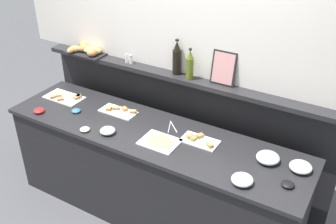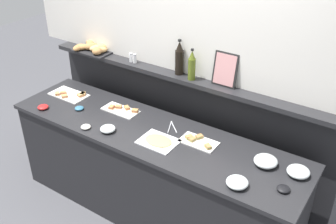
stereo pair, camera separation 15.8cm
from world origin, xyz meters
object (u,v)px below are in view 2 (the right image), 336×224
serving_tongs (172,127)px  glass_bowl_large (108,129)px  condiment_bowl_cream (86,127)px  sandwich_platter_rear (121,110)px  sandwich_platter_front (70,95)px  glass_bowl_small (298,172)px  wine_bottle_dark (179,59)px  bread_basket (93,47)px  condiment_bowl_dark (283,189)px  cold_cuts_platter (158,141)px  glass_bowl_medium (237,183)px  olive_oil_bottle (192,66)px  framed_picture (225,70)px  glass_bowl_extra (266,161)px  condiment_bowl_red (79,108)px  condiment_bowl_teal (43,107)px  sandwich_platter_side (198,141)px  pepper_shaker (135,58)px  salt_shaker (131,57)px

serving_tongs → glass_bowl_large: bearing=-139.4°
condiment_bowl_cream → sandwich_platter_rear: bearing=81.9°
sandwich_platter_front → glass_bowl_small: glass_bowl_small is taller
sandwich_platter_front → wine_bottle_dark: (1.01, 0.39, 0.47)m
bread_basket → condiment_bowl_cream: bearing=-52.6°
glass_bowl_small → condiment_bowl_dark: glass_bowl_small is taller
cold_cuts_platter → condiment_bowl_dark: size_ratio=3.35×
glass_bowl_large → glass_bowl_medium: size_ratio=0.83×
olive_oil_bottle → framed_picture: bearing=10.3°
glass_bowl_small → glass_bowl_extra: glass_bowl_extra is taller
condiment_bowl_red → olive_oil_bottle: (0.88, 0.50, 0.45)m
bread_basket → condiment_bowl_red: bearing=-62.3°
condiment_bowl_teal → wine_bottle_dark: bearing=34.8°
sandwich_platter_front → condiment_bowl_dark: (2.20, -0.17, 0.01)m
condiment_bowl_red → sandwich_platter_side: bearing=7.2°
serving_tongs → pepper_shaker: bearing=154.1°
glass_bowl_medium → glass_bowl_extra: 0.34m
glass_bowl_extra → condiment_bowl_red: glass_bowl_extra is taller
glass_bowl_extra → pepper_shaker: (-1.46, 0.34, 0.35)m
condiment_bowl_dark → glass_bowl_medium: bearing=-155.3°
glass_bowl_extra → salt_shaker: bearing=167.2°
glass_bowl_large → condiment_bowl_red: 0.48m
sandwich_platter_front → salt_shaker: size_ratio=4.32×
condiment_bowl_cream → pepper_shaker: 0.80m
sandwich_platter_rear → glass_bowl_extra: (1.39, -0.03, 0.02)m
sandwich_platter_rear → glass_bowl_large: 0.35m
cold_cuts_platter → condiment_bowl_dark: condiment_bowl_dark is taller
glass_bowl_extra → olive_oil_bottle: size_ratio=0.63×
sandwich_platter_front → sandwich_platter_side: bearing=-0.0°
glass_bowl_medium → condiment_bowl_cream: (-1.38, -0.04, -0.01)m
sandwich_platter_rear → cold_cuts_platter: size_ratio=1.12×
condiment_bowl_red → pepper_shaker: bearing=63.1°
glass_bowl_large → glass_bowl_extra: size_ratio=0.73×
olive_oil_bottle → pepper_shaker: 0.63m
condiment_bowl_dark → framed_picture: size_ratio=0.32×
serving_tongs → salt_shaker: bearing=155.6°
sandwich_platter_front → condiment_bowl_red: (0.27, -0.15, 0.00)m
glass_bowl_medium → wine_bottle_dark: size_ratio=0.49×
sandwich_platter_rear → bread_basket: size_ratio=0.85×
sandwich_platter_front → salt_shaker: 0.72m
condiment_bowl_teal → framed_picture: bearing=26.6°
cold_cuts_platter → salt_shaker: (-0.69, 0.54, 0.38)m
glass_bowl_medium → serving_tongs: glass_bowl_medium is taller
sandwich_platter_front → framed_picture: size_ratio=1.32×
pepper_shaker → glass_bowl_small: bearing=-10.9°
sandwich_platter_rear → cold_cuts_platter: 0.61m
sandwich_platter_rear → olive_oil_bottle: bearing=28.8°
wine_bottle_dark → condiment_bowl_cream: bearing=-122.1°
glass_bowl_large → sandwich_platter_side: bearing=21.4°
sandwich_platter_rear → bread_basket: (-0.60, 0.32, 0.37)m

